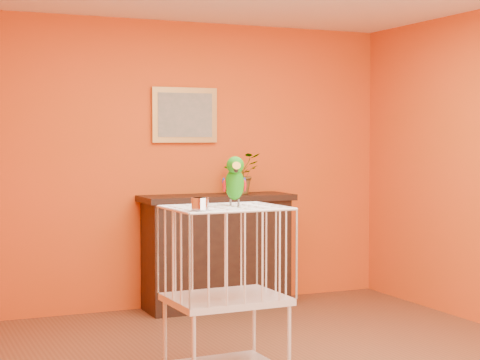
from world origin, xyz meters
name	(u,v)px	position (x,y,z in m)	size (l,w,h in m)	color
room_shell	(298,132)	(0.00, 0.00, 1.58)	(4.50, 4.50, 4.50)	#E54C15
console_cabinet	(217,251)	(0.23, 2.01, 0.52)	(1.39, 0.50, 1.03)	black
potted_plant	(240,178)	(0.46, 2.03, 1.18)	(0.34, 0.38, 0.29)	#26722D
framed_picture	(185,115)	(0.00, 2.22, 1.75)	(0.62, 0.04, 0.50)	#C29445
birdcage	(226,290)	(-0.53, -0.02, 0.57)	(0.73, 0.57, 1.11)	silver
feed_cup	(200,204)	(-0.77, -0.21, 1.15)	(0.11, 0.11, 0.07)	silver
parrot	(235,181)	(-0.45, 0.02, 1.27)	(0.17, 0.29, 0.32)	#59544C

